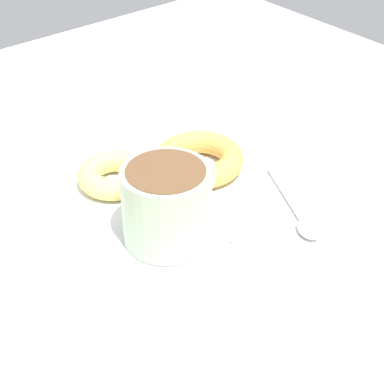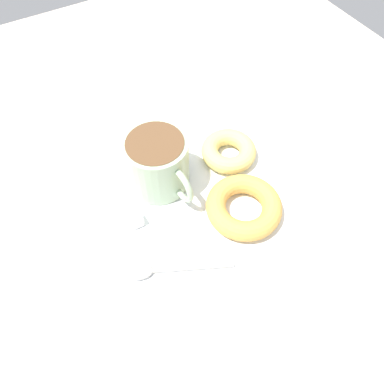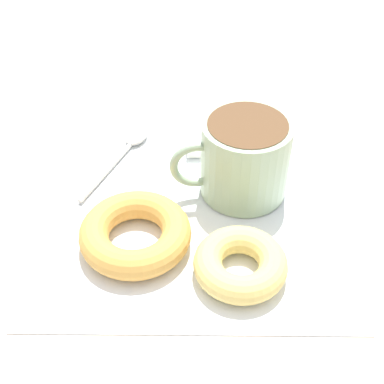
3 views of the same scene
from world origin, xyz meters
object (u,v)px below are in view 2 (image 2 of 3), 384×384
at_px(spoon, 156,270).
at_px(coffee_cup, 161,162).
at_px(sugar_cube, 136,220).
at_px(donut_near_cup, 244,207).
at_px(donut_far, 229,151).

bearing_deg(spoon, coffee_cup, -120.39).
bearing_deg(sugar_cube, donut_near_cup, 157.39).
relative_size(donut_far, spoon, 0.65).
height_order(coffee_cup, donut_far, coffee_cup).
height_order(donut_near_cup, spoon, donut_near_cup).
xyz_separation_m(donut_near_cup, donut_far, (-0.04, -0.10, -0.00)).
bearing_deg(coffee_cup, donut_far, 174.58).
relative_size(coffee_cup, donut_far, 1.44).
xyz_separation_m(donut_far, spoon, (0.19, 0.12, -0.01)).
bearing_deg(spoon, sugar_cube, -96.27).
relative_size(spoon, sugar_cube, 7.91).
relative_size(donut_near_cup, sugar_cube, 6.43).
distance_m(coffee_cup, donut_far, 0.12).
bearing_deg(donut_far, coffee_cup, -5.42).
height_order(coffee_cup, donut_near_cup, coffee_cup).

